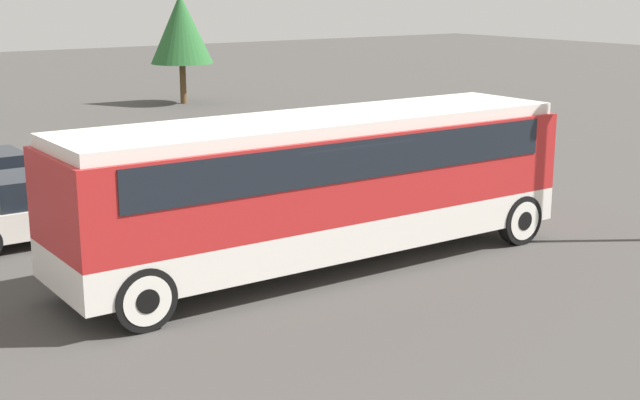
{
  "coord_description": "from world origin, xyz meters",
  "views": [
    {
      "loc": [
        -9.25,
        -13.29,
        5.21
      ],
      "look_at": [
        0.0,
        0.0,
        1.29
      ],
      "focal_mm": 50.0,
      "sensor_mm": 36.0,
      "label": 1
    }
  ],
  "objects": [
    {
      "name": "tour_bus",
      "position": [
        0.1,
        0.0,
        1.73
      ],
      "size": [
        10.14,
        2.54,
        2.87
      ],
      "color": "silver",
      "rests_on": "ground_plane"
    },
    {
      "name": "parked_car_mid",
      "position": [
        -3.59,
        4.85,
        0.7
      ],
      "size": [
        4.04,
        1.8,
        1.42
      ],
      "color": "silver",
      "rests_on": "ground_plane"
    },
    {
      "name": "tree_left",
      "position": [
        8.59,
        23.12,
        3.31
      ],
      "size": [
        2.77,
        2.77,
        4.86
      ],
      "color": "brown",
      "rests_on": "ground_plane"
    },
    {
      "name": "parked_car_far",
      "position": [
        1.75,
        4.73,
        0.68
      ],
      "size": [
        4.64,
        1.85,
        1.38
      ],
      "color": "#7A6B5B",
      "rests_on": "ground_plane"
    },
    {
      "name": "ground_plane",
      "position": [
        0.0,
        0.0,
        0.0
      ],
      "size": [
        120.0,
        120.0,
        0.0
      ],
      "primitive_type": "plane",
      "color": "#423F3D"
    }
  ]
}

